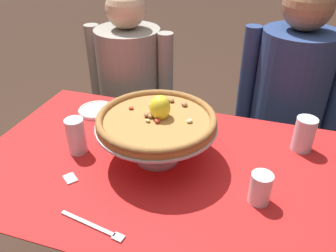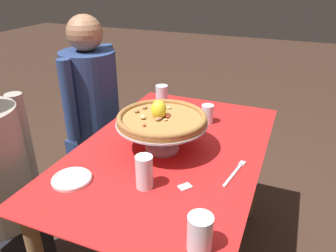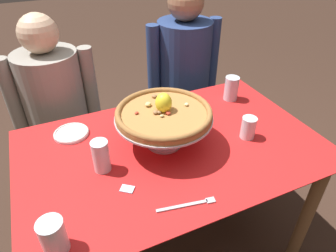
{
  "view_description": "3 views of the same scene",
  "coord_description": "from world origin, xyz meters",
  "px_view_note": "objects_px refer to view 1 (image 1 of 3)",
  "views": [
    {
      "loc": [
        0.31,
        -0.89,
        1.51
      ],
      "look_at": [
        -0.01,
        0.11,
        0.85
      ],
      "focal_mm": 36.61,
      "sensor_mm": 36.0,
      "label": 1
    },
    {
      "loc": [
        -1.24,
        -0.49,
        1.53
      ],
      "look_at": [
        0.01,
        0.02,
        0.87
      ],
      "focal_mm": 34.73,
      "sensor_mm": 36.0,
      "label": 2
    },
    {
      "loc": [
        -0.44,
        -0.93,
        1.6
      ],
      "look_at": [
        -0.0,
        0.05,
        0.84
      ],
      "focal_mm": 32.08,
      "sensor_mm": 36.0,
      "label": 3
    }
  ],
  "objects_px": {
    "pizza_stand": "(157,133)",
    "pizza": "(157,119)",
    "sugar_packet": "(70,178)",
    "dinner_fork": "(95,227)",
    "water_glass_back_right": "(304,136)",
    "side_plate": "(97,110)",
    "water_glass_side_right": "(260,190)",
    "water_glass_side_left": "(76,138)",
    "diner_right": "(285,115)",
    "diner_left": "(131,101)"
  },
  "relations": [
    {
      "from": "pizza",
      "to": "water_glass_back_right",
      "type": "height_order",
      "value": "pizza"
    },
    {
      "from": "diner_right",
      "to": "water_glass_side_left",
      "type": "bearing_deg",
      "value": -134.59
    },
    {
      "from": "water_glass_side_left",
      "to": "water_glass_back_right",
      "type": "bearing_deg",
      "value": 18.68
    },
    {
      "from": "sugar_packet",
      "to": "water_glass_side_right",
      "type": "bearing_deg",
      "value": 8.11
    },
    {
      "from": "pizza",
      "to": "side_plate",
      "type": "distance_m",
      "value": 0.46
    },
    {
      "from": "water_glass_side_right",
      "to": "diner_right",
      "type": "distance_m",
      "value": 0.83
    },
    {
      "from": "water_glass_back_right",
      "to": "water_glass_side_left",
      "type": "height_order",
      "value": "water_glass_side_left"
    },
    {
      "from": "sugar_packet",
      "to": "diner_left",
      "type": "xyz_separation_m",
      "value": [
        -0.16,
        0.88,
        -0.18
      ]
    },
    {
      "from": "water_glass_back_right",
      "to": "sugar_packet",
      "type": "distance_m",
      "value": 0.84
    },
    {
      "from": "pizza_stand",
      "to": "diner_right",
      "type": "bearing_deg",
      "value": 57.24
    },
    {
      "from": "water_glass_back_right",
      "to": "water_glass_side_right",
      "type": "relative_size",
      "value": 1.28
    },
    {
      "from": "water_glass_side_right",
      "to": "diner_left",
      "type": "height_order",
      "value": "diner_left"
    },
    {
      "from": "sugar_packet",
      "to": "diner_left",
      "type": "relative_size",
      "value": 0.04
    },
    {
      "from": "water_glass_side_left",
      "to": "water_glass_side_right",
      "type": "bearing_deg",
      "value": -5.3
    },
    {
      "from": "sugar_packet",
      "to": "side_plate",
      "type": "bearing_deg",
      "value": 106.75
    },
    {
      "from": "pizza_stand",
      "to": "sugar_packet",
      "type": "bearing_deg",
      "value": -139.97
    },
    {
      "from": "pizza",
      "to": "dinner_fork",
      "type": "xyz_separation_m",
      "value": [
        -0.06,
        -0.36,
        -0.16
      ]
    },
    {
      "from": "water_glass_back_right",
      "to": "water_glass_side_left",
      "type": "distance_m",
      "value": 0.83
    },
    {
      "from": "water_glass_side_left",
      "to": "water_glass_side_right",
      "type": "height_order",
      "value": "water_glass_side_left"
    },
    {
      "from": "pizza_stand",
      "to": "side_plate",
      "type": "height_order",
      "value": "pizza_stand"
    },
    {
      "from": "pizza_stand",
      "to": "water_glass_side_left",
      "type": "relative_size",
      "value": 3.08
    },
    {
      "from": "water_glass_side_right",
      "to": "dinner_fork",
      "type": "height_order",
      "value": "water_glass_side_right"
    },
    {
      "from": "dinner_fork",
      "to": "diner_right",
      "type": "height_order",
      "value": "diner_right"
    },
    {
      "from": "pizza",
      "to": "water_glass_back_right",
      "type": "bearing_deg",
      "value": 23.28
    },
    {
      "from": "pizza",
      "to": "diner_left",
      "type": "bearing_deg",
      "value": 120.44
    },
    {
      "from": "water_glass_back_right",
      "to": "dinner_fork",
      "type": "height_order",
      "value": "water_glass_back_right"
    },
    {
      "from": "water_glass_back_right",
      "to": "diner_right",
      "type": "xyz_separation_m",
      "value": [
        -0.04,
        0.49,
        -0.19
      ]
    },
    {
      "from": "pizza",
      "to": "water_glass_side_left",
      "type": "bearing_deg",
      "value": -169.7
    },
    {
      "from": "pizza_stand",
      "to": "pizza",
      "type": "xyz_separation_m",
      "value": [
        0.0,
        0.0,
        0.05
      ]
    },
    {
      "from": "pizza_stand",
      "to": "dinner_fork",
      "type": "xyz_separation_m",
      "value": [
        -0.06,
        -0.36,
        -0.1
      ]
    },
    {
      "from": "pizza",
      "to": "sugar_packet",
      "type": "bearing_deg",
      "value": -139.83
    },
    {
      "from": "side_plate",
      "to": "diner_right",
      "type": "height_order",
      "value": "diner_right"
    },
    {
      "from": "pizza_stand",
      "to": "side_plate",
      "type": "bearing_deg",
      "value": 147.26
    },
    {
      "from": "side_plate",
      "to": "dinner_fork",
      "type": "relative_size",
      "value": 0.74
    },
    {
      "from": "pizza",
      "to": "water_glass_side_left",
      "type": "xyz_separation_m",
      "value": [
        -0.29,
        -0.05,
        -0.1
      ]
    },
    {
      "from": "pizza",
      "to": "sugar_packet",
      "type": "relative_size",
      "value": 8.14
    },
    {
      "from": "water_glass_back_right",
      "to": "side_plate",
      "type": "xyz_separation_m",
      "value": [
        -0.86,
        0.02,
        -0.05
      ]
    },
    {
      "from": "pizza_stand",
      "to": "sugar_packet",
      "type": "xyz_separation_m",
      "value": [
        -0.24,
        -0.2,
        -0.11
      ]
    },
    {
      "from": "water_glass_side_left",
      "to": "dinner_fork",
      "type": "distance_m",
      "value": 0.39
    },
    {
      "from": "water_glass_side_right",
      "to": "sugar_packet",
      "type": "relative_size",
      "value": 2.05
    },
    {
      "from": "water_glass_back_right",
      "to": "diner_right",
      "type": "relative_size",
      "value": 0.1
    },
    {
      "from": "pizza_stand",
      "to": "diner_right",
      "type": "xyz_separation_m",
      "value": [
        0.45,
        0.7,
        -0.24
      ]
    },
    {
      "from": "diner_left",
      "to": "sugar_packet",
      "type": "bearing_deg",
      "value": -79.61
    },
    {
      "from": "pizza",
      "to": "diner_left",
      "type": "distance_m",
      "value": 0.85
    },
    {
      "from": "pizza",
      "to": "sugar_packet",
      "type": "xyz_separation_m",
      "value": [
        -0.24,
        -0.2,
        -0.16
      ]
    },
    {
      "from": "pizza_stand",
      "to": "water_glass_side_right",
      "type": "bearing_deg",
      "value": -17.04
    },
    {
      "from": "side_plate",
      "to": "sugar_packet",
      "type": "bearing_deg",
      "value": -73.25
    },
    {
      "from": "water_glass_back_right",
      "to": "water_glass_side_left",
      "type": "relative_size",
      "value": 0.97
    },
    {
      "from": "side_plate",
      "to": "sugar_packet",
      "type": "xyz_separation_m",
      "value": [
        0.13,
        -0.43,
        -0.01
      ]
    },
    {
      "from": "side_plate",
      "to": "diner_right",
      "type": "bearing_deg",
      "value": 29.59
    }
  ]
}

